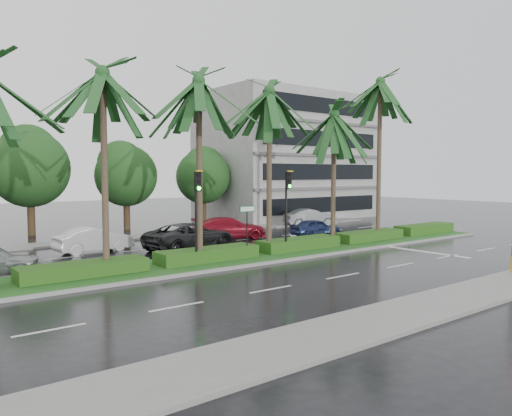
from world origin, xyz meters
TOP-DOWN VIEW (x-y plane):
  - ground at (0.00, 0.00)m, footprint 120.00×120.00m
  - near_sidewalk at (0.00, -10.20)m, footprint 40.00×2.40m
  - far_sidewalk at (0.00, 12.00)m, footprint 40.00×2.00m
  - median at (0.00, 1.00)m, footprint 36.00×4.00m
  - hedge at (0.00, 1.00)m, footprint 35.20×1.40m
  - lane_markings at (3.04, -0.43)m, footprint 34.00×13.06m
  - palm_row at (-1.24, 1.02)m, footprint 26.30×4.20m
  - signal_median_left at (-4.00, 0.30)m, footprint 0.34×0.42m
  - signal_median_right at (1.50, 0.30)m, footprint 0.34×0.42m
  - street_sign at (-1.00, 0.48)m, footprint 0.95×0.09m
  - bg_trees at (0.62, 17.59)m, footprint 32.60×5.37m
  - building at (17.00, 18.00)m, footprint 16.00×10.00m
  - car_white at (-6.09, 7.90)m, footprint 1.79×4.32m
  - car_darkgrey at (-1.37, 5.45)m, footprint 3.51×5.89m
  - car_red at (3.13, 7.97)m, footprint 3.67×5.34m
  - car_blue at (8.50, 5.25)m, footprint 2.07×3.79m
  - car_grey at (13.00, 10.40)m, footprint 3.03×4.58m

SIDE VIEW (x-z plane):
  - ground at x=0.00m, z-range 0.00..0.00m
  - lane_markings at x=3.04m, z-range 0.00..0.01m
  - near_sidewalk at x=0.00m, z-range 0.00..0.12m
  - far_sidewalk at x=0.00m, z-range 0.00..0.12m
  - median at x=0.00m, z-range 0.00..0.16m
  - hedge at x=0.00m, z-range 0.15..0.75m
  - car_blue at x=8.50m, z-range 0.00..1.22m
  - car_white at x=-6.09m, z-range 0.00..1.39m
  - car_grey at x=13.00m, z-range 0.00..1.43m
  - car_red at x=3.13m, z-range 0.00..1.44m
  - car_darkgrey at x=-1.37m, z-range 0.00..1.53m
  - street_sign at x=-1.00m, z-range 0.82..3.42m
  - signal_median_left at x=-4.00m, z-range 0.82..5.18m
  - signal_median_right at x=1.50m, z-range 0.82..5.18m
  - bg_trees at x=0.62m, z-range 0.67..8.43m
  - building at x=17.00m, z-range 0.00..12.00m
  - palm_row at x=-1.24m, z-range 2.57..13.39m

